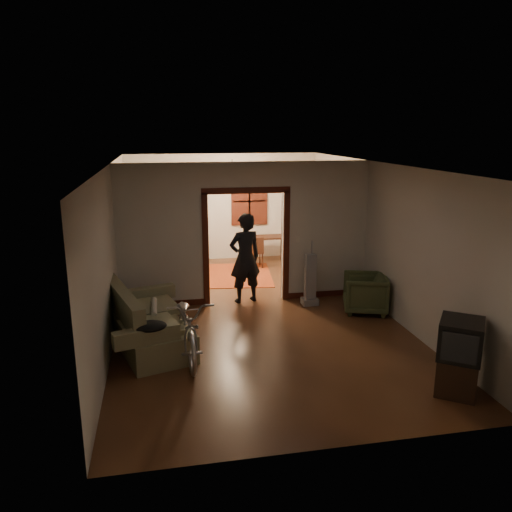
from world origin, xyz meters
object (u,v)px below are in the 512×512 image
object	(u,v)px
bicycle	(188,325)
person	(245,258)
locker	(170,231)
sofa	(148,317)
armchair	(365,293)
desk	(268,249)

from	to	relation	value
bicycle	person	xyz separation A→B (m)	(1.29, 2.31, 0.40)
locker	sofa	bearing A→B (deg)	-114.34
sofa	locker	bearing A→B (deg)	67.53
sofa	bicycle	xyz separation A→B (m)	(0.60, -0.53, 0.02)
sofa	bicycle	size ratio (longest dim) A/B	1.10
armchair	desk	xyz separation A→B (m)	(-1.02, 3.96, -0.03)
locker	person	bearing A→B (deg)	-83.13
person	locker	size ratio (longest dim) A/B	0.97
bicycle	locker	world-z (taller)	locker
armchair	locker	distance (m)	5.37
bicycle	desk	distance (m)	5.79
sofa	armchair	distance (m)	4.11
armchair	person	size ratio (longest dim) A/B	0.44
bicycle	armchair	xyz separation A→B (m)	(3.44, 1.30, -0.14)
sofa	locker	world-z (taller)	locker
sofa	person	bearing A→B (deg)	26.59
locker	desk	distance (m)	2.60
sofa	bicycle	distance (m)	0.80
armchair	desk	distance (m)	4.09
armchair	locker	world-z (taller)	locker
person	bicycle	bearing A→B (deg)	46.05
bicycle	person	distance (m)	2.68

